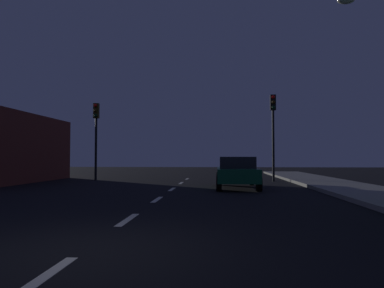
# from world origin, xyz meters

# --- Properties ---
(ground_plane) EXTENTS (80.00, 80.00, 0.00)m
(ground_plane) POSITION_xyz_m (0.00, 7.00, 0.00)
(ground_plane) COLOR black
(lane_stripe_nearest) EXTENTS (0.16, 1.60, 0.01)m
(lane_stripe_nearest) POSITION_xyz_m (0.00, -1.20, 0.00)
(lane_stripe_nearest) COLOR silver
(lane_stripe_nearest) RESTS_ON ground_plane
(lane_stripe_second) EXTENTS (0.16, 1.60, 0.01)m
(lane_stripe_second) POSITION_xyz_m (0.00, 2.60, 0.00)
(lane_stripe_second) COLOR silver
(lane_stripe_second) RESTS_ON ground_plane
(lane_stripe_third) EXTENTS (0.16, 1.60, 0.01)m
(lane_stripe_third) POSITION_xyz_m (0.00, 6.40, 0.00)
(lane_stripe_third) COLOR silver
(lane_stripe_third) RESTS_ON ground_plane
(lane_stripe_fourth) EXTENTS (0.16, 1.60, 0.01)m
(lane_stripe_fourth) POSITION_xyz_m (0.00, 10.20, 0.00)
(lane_stripe_fourth) COLOR silver
(lane_stripe_fourth) RESTS_ON ground_plane
(lane_stripe_fifth) EXTENTS (0.16, 1.60, 0.01)m
(lane_stripe_fifth) POSITION_xyz_m (0.00, 14.00, 0.00)
(lane_stripe_fifth) COLOR silver
(lane_stripe_fifth) RESTS_ON ground_plane
(lane_stripe_sixth) EXTENTS (0.16, 1.60, 0.01)m
(lane_stripe_sixth) POSITION_xyz_m (0.00, 17.80, 0.00)
(lane_stripe_sixth) COLOR silver
(lane_stripe_sixth) RESTS_ON ground_plane
(traffic_signal_left) EXTENTS (0.32, 0.38, 4.63)m
(traffic_signal_left) POSITION_xyz_m (-5.31, 15.74, 3.26)
(traffic_signal_left) COLOR black
(traffic_signal_left) RESTS_ON ground_plane
(traffic_signal_right) EXTENTS (0.32, 0.38, 5.01)m
(traffic_signal_right) POSITION_xyz_m (5.17, 15.75, 3.51)
(traffic_signal_right) COLOR black
(traffic_signal_right) RESTS_ON ground_plane
(car_stopped_ahead) EXTENTS (1.83, 4.40, 1.40)m
(car_stopped_ahead) POSITION_xyz_m (2.82, 11.08, 0.72)
(car_stopped_ahead) COLOR #0F4C2D
(car_stopped_ahead) RESTS_ON ground_plane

